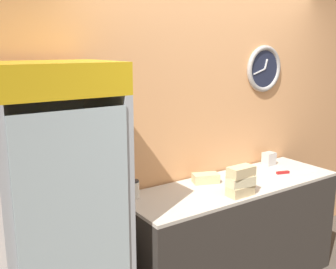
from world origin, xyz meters
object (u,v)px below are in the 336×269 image
at_px(sandwich_flat_left, 206,178).
at_px(condiment_jar, 135,189).
at_px(sandwich_stack_top, 241,171).
at_px(sandwich_stack_bottom, 240,191).
at_px(napkin_dispenser, 269,159).
at_px(sandwich_stack_middle, 241,181).
at_px(beverage_cooler, 54,207).
at_px(chefs_knife, 290,172).

xyz_separation_m(sandwich_flat_left, condiment_jar, (-0.65, 0.04, 0.03)).
bearing_deg(sandwich_stack_top, sandwich_stack_bottom, 0.00).
xyz_separation_m(sandwich_stack_top, napkin_dispenser, (0.78, 0.42, -0.13)).
relative_size(sandwich_stack_middle, napkin_dispenser, 1.80).
distance_m(beverage_cooler, sandwich_flat_left, 1.31).
height_order(condiment_jar, napkin_dispenser, condiment_jar).
xyz_separation_m(sandwich_stack_top, chefs_knife, (0.75, 0.14, -0.18)).
relative_size(sandwich_stack_middle, condiment_jar, 1.62).
bearing_deg(chefs_knife, sandwich_stack_top, -169.44).
relative_size(sandwich_stack_top, condiment_jar, 1.55).
height_order(sandwich_stack_middle, condiment_jar, sandwich_stack_middle).
distance_m(beverage_cooler, condiment_jar, 0.68).
xyz_separation_m(sandwich_stack_top, condiment_jar, (-0.68, 0.41, -0.12)).
height_order(sandwich_stack_bottom, sandwich_stack_middle, sandwich_stack_middle).
relative_size(beverage_cooler, sandwich_stack_middle, 8.96).
relative_size(sandwich_stack_bottom, sandwich_flat_left, 0.87).
distance_m(condiment_jar, napkin_dispenser, 1.46).
bearing_deg(sandwich_stack_bottom, chefs_knife, 10.56).
bearing_deg(beverage_cooler, napkin_dispenser, 4.70).
xyz_separation_m(beverage_cooler, sandwich_flat_left, (1.30, 0.12, -0.10)).
height_order(beverage_cooler, sandwich_stack_bottom, beverage_cooler).
height_order(sandwich_stack_middle, napkin_dispenser, sandwich_stack_middle).
distance_m(sandwich_stack_bottom, napkin_dispenser, 0.89).
height_order(sandwich_flat_left, napkin_dispenser, napkin_dispenser).
bearing_deg(chefs_knife, beverage_cooler, 177.10).
bearing_deg(beverage_cooler, chefs_knife, -2.90).
bearing_deg(sandwich_stack_bottom, sandwich_flat_left, 94.66).
bearing_deg(beverage_cooler, sandwich_stack_bottom, -10.46).
bearing_deg(sandwich_stack_middle, napkin_dispenser, 28.14).
bearing_deg(chefs_knife, condiment_jar, 169.24).
bearing_deg(condiment_jar, chefs_knife, -10.76).
bearing_deg(condiment_jar, sandwich_stack_top, -31.30).
bearing_deg(sandwich_stack_bottom, sandwich_stack_top, 180.00).
xyz_separation_m(beverage_cooler, sandwich_stack_bottom, (1.33, -0.25, -0.10)).
relative_size(sandwich_stack_middle, chefs_knife, 0.58).
xyz_separation_m(sandwich_flat_left, chefs_knife, (0.78, -0.23, -0.03)).
bearing_deg(sandwich_flat_left, beverage_cooler, -174.54).
relative_size(sandwich_stack_bottom, sandwich_stack_top, 1.00).
bearing_deg(beverage_cooler, sandwich_stack_top, -10.46).
distance_m(sandwich_stack_middle, sandwich_flat_left, 0.38).
height_order(beverage_cooler, sandwich_flat_left, beverage_cooler).
bearing_deg(sandwich_stack_middle, sandwich_flat_left, 94.66).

